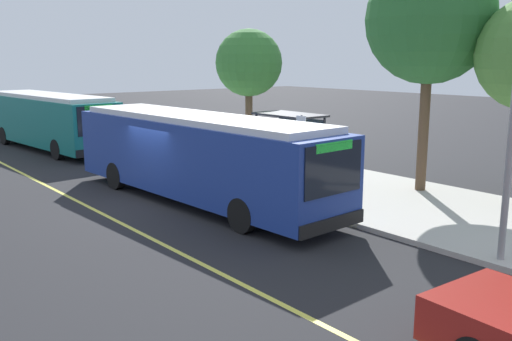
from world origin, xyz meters
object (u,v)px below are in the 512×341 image
at_px(pedestrian_commuter, 272,157).
at_px(route_sign_post, 301,145).
at_px(waiting_bench, 291,162).
at_px(transit_bus_main, 198,154).
at_px(transit_bus_second, 49,119).

bearing_deg(pedestrian_commuter, route_sign_post, -19.91).
bearing_deg(waiting_bench, pedestrian_commuter, -65.88).
distance_m(transit_bus_main, transit_bus_second, 14.54).
bearing_deg(pedestrian_commuter, transit_bus_main, -86.03).
relative_size(transit_bus_second, route_sign_post, 4.06).
height_order(transit_bus_second, waiting_bench, transit_bus_second).
relative_size(route_sign_post, pedestrian_commuter, 1.66).
distance_m(transit_bus_second, waiting_bench, 14.53).
distance_m(waiting_bench, pedestrian_commuter, 1.83).
bearing_deg(transit_bus_main, waiting_bench, 100.68).
height_order(route_sign_post, pedestrian_commuter, route_sign_post).
bearing_deg(transit_bus_main, route_sign_post, 48.87).
relative_size(transit_bus_main, pedestrian_commuter, 7.13).
xyz_separation_m(waiting_bench, route_sign_post, (3.24, -2.52, 1.32)).
bearing_deg(route_sign_post, pedestrian_commuter, 160.09).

